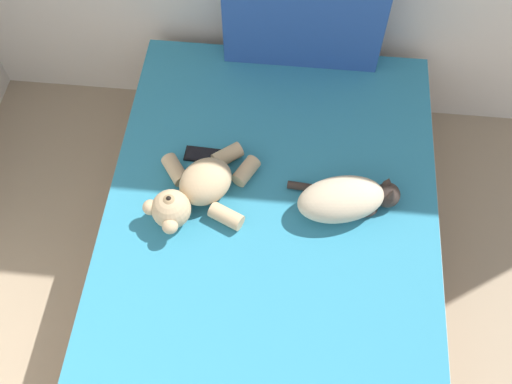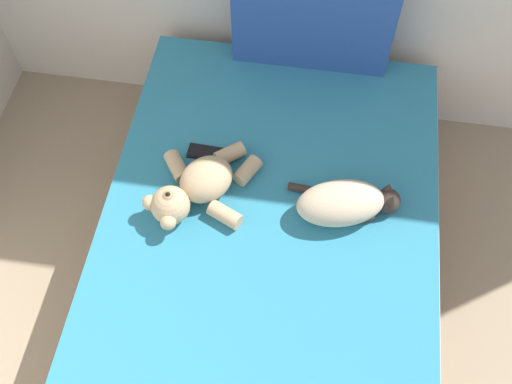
{
  "view_description": "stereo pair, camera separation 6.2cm",
  "coord_description": "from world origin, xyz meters",
  "px_view_note": "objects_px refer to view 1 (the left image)",
  "views": [
    {
      "loc": [
        1.61,
        1.58,
        2.51
      ],
      "look_at": [
        1.49,
        2.77,
        0.54
      ],
      "focal_mm": 41.36,
      "sensor_mm": 36.0,
      "label": 1
    },
    {
      "loc": [
        1.67,
        1.59,
        2.51
      ],
      "look_at": [
        1.49,
        2.77,
        0.54
      ],
      "focal_mm": 41.36,
      "sensor_mm": 36.0,
      "label": 2
    }
  ],
  "objects_px": {
    "patterned_cushion": "(303,20)",
    "cat": "(346,199)",
    "bed": "(268,263)",
    "teddy_bear": "(196,190)",
    "cell_phone": "(203,155)"
  },
  "relations": [
    {
      "from": "cat",
      "to": "cell_phone",
      "type": "distance_m",
      "value": 0.62
    },
    {
      "from": "patterned_cushion",
      "to": "cat",
      "type": "bearing_deg",
      "value": -74.64
    },
    {
      "from": "bed",
      "to": "cell_phone",
      "type": "height_order",
      "value": "cell_phone"
    },
    {
      "from": "cell_phone",
      "to": "teddy_bear",
      "type": "bearing_deg",
      "value": -86.98
    },
    {
      "from": "patterned_cushion",
      "to": "teddy_bear",
      "type": "bearing_deg",
      "value": -113.97
    },
    {
      "from": "bed",
      "to": "teddy_bear",
      "type": "bearing_deg",
      "value": 155.69
    },
    {
      "from": "patterned_cushion",
      "to": "bed",
      "type": "bearing_deg",
      "value": -93.9
    },
    {
      "from": "bed",
      "to": "patterned_cushion",
      "type": "bearing_deg",
      "value": 86.1
    },
    {
      "from": "teddy_bear",
      "to": "cell_phone",
      "type": "xyz_separation_m",
      "value": [
        -0.01,
        0.21,
        -0.06
      ]
    },
    {
      "from": "bed",
      "to": "patterned_cushion",
      "type": "distance_m",
      "value": 1.06
    },
    {
      "from": "teddy_bear",
      "to": "patterned_cushion",
      "type": "bearing_deg",
      "value": 66.03
    },
    {
      "from": "patterned_cushion",
      "to": "teddy_bear",
      "type": "relative_size",
      "value": 1.48
    },
    {
      "from": "patterned_cushion",
      "to": "teddy_bear",
      "type": "distance_m",
      "value": 0.9
    },
    {
      "from": "bed",
      "to": "cat",
      "type": "distance_m",
      "value": 0.45
    },
    {
      "from": "bed",
      "to": "cat",
      "type": "xyz_separation_m",
      "value": [
        0.28,
        0.15,
        0.32
      ]
    }
  ]
}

